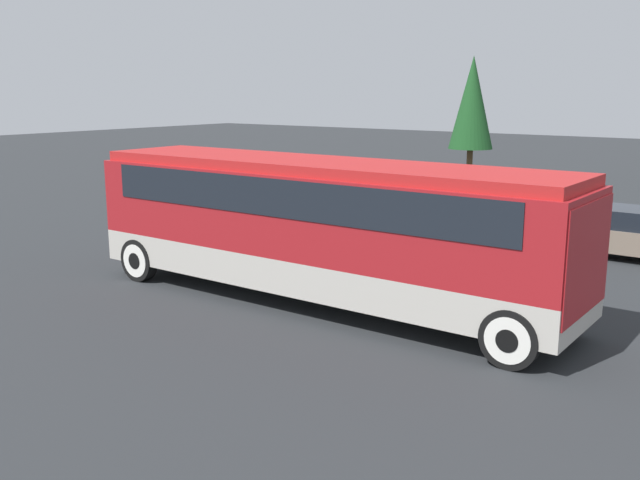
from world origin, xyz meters
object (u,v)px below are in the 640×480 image
at_px(parked_car_near, 621,232).
at_px(parked_car_far, 306,220).
at_px(tour_bus, 324,219).
at_px(parked_car_mid, 315,201).

distance_m(parked_car_near, parked_car_far, 8.97).
bearing_deg(parked_car_far, tour_bus, -49.12).
bearing_deg(tour_bus, parked_car_far, 130.88).
distance_m(tour_bus, parked_car_far, 6.43).
bearing_deg(tour_bus, parked_car_mid, 127.91).
relative_size(tour_bus, parked_car_far, 2.35).
bearing_deg(parked_car_far, parked_car_near, 24.47).
xyz_separation_m(tour_bus, parked_car_far, (-4.13, 4.77, -1.19)).
relative_size(parked_car_near, parked_car_far, 0.90).
height_order(parked_car_mid, parked_car_far, parked_car_mid).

